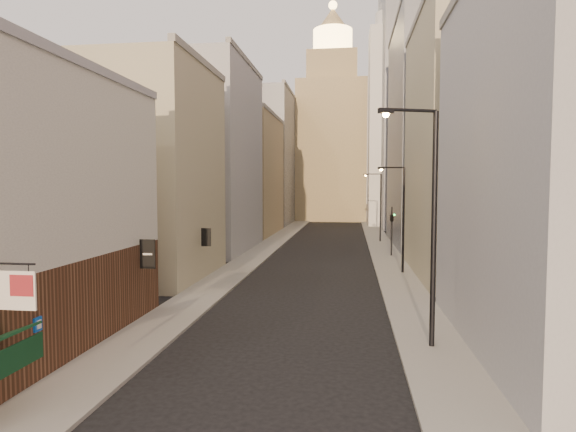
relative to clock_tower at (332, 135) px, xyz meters
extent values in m
cube|color=gray|center=(-5.50, -37.00, -17.56)|extent=(3.00, 140.00, 0.15)
cube|color=gray|center=(7.50, -37.00, -17.56)|extent=(3.00, 140.00, 0.15)
cube|color=brown|center=(-10.00, -83.00, -15.63)|extent=(6.00, 16.00, 4.00)
cube|color=#B8B6AA|center=(-10.00, -83.00, -9.63)|extent=(6.00, 16.00, 8.00)
cube|color=#96979C|center=(-7.20, -83.00, -5.53)|extent=(0.60, 16.00, 0.40)
cube|color=beige|center=(-5.50, -89.00, -13.48)|extent=(1.60, 0.06, 1.10)
cube|color=maroon|center=(-5.10, -89.00, -13.33)|extent=(0.70, 0.10, 0.60)
cube|color=#0E3322|center=(-5.75, -88.80, -15.58)|extent=(0.06, 3.00, 0.80)
cube|color=blue|center=(-6.95, -85.80, -15.43)|extent=(0.08, 0.40, 0.50)
cube|color=black|center=(-6.30, -78.00, -14.03)|extent=(0.80, 0.08, 1.50)
cube|color=black|center=(-6.30, -68.00, -14.23)|extent=(0.70, 0.08, 1.30)
cube|color=tan|center=(-11.00, -66.00, -9.63)|extent=(8.00, 12.00, 16.00)
cube|color=#96979C|center=(-11.00, -50.00, -7.63)|extent=(8.00, 16.00, 20.00)
cube|color=#95825C|center=(-11.00, -32.00, -9.13)|extent=(8.00, 18.00, 17.00)
cube|color=gray|center=(-11.00, -12.00, -5.63)|extent=(8.00, 20.00, 24.00)
cube|color=#96979C|center=(13.00, -80.00, -9.63)|extent=(8.00, 16.00, 16.00)
cube|color=tan|center=(13.00, -62.00, -7.63)|extent=(8.00, 16.00, 20.00)
cube|color=gray|center=(13.00, -42.00, -4.63)|extent=(8.00, 20.00, 26.00)
cube|color=gray|center=(19.00, -14.00, 7.37)|extent=(20.00, 22.00, 50.00)
cube|color=#95825C|center=(0.00, 0.00, -3.63)|extent=(14.00, 14.00, 28.00)
cube|color=#95825C|center=(0.00, 0.00, 13.37)|extent=(10.00, 10.00, 6.00)
cylinder|color=#FFCC72|center=(0.00, 0.00, 18.87)|extent=(8.00, 8.00, 5.00)
cone|color=#95825C|center=(0.00, 0.00, 23.37)|extent=(7.00, 7.00, 5.00)
sphere|color=#FFCC72|center=(0.00, 0.00, 26.37)|extent=(1.80, 1.80, 1.80)
cube|color=silver|center=(11.00, -14.00, -0.63)|extent=(8.00, 8.00, 34.00)
cylinder|color=silver|center=(11.00, -14.00, 17.87)|extent=(6.00, 6.00, 3.00)
sphere|color=#96979C|center=(11.00, -14.00, 20.37)|extent=(4.40, 4.40, 4.40)
cylinder|color=black|center=(7.46, -80.08, -12.54)|extent=(0.23, 0.23, 10.19)
cylinder|color=black|center=(6.39, -80.47, -7.44)|extent=(2.17, 0.90, 0.14)
cube|color=black|center=(5.33, -80.86, -7.50)|extent=(0.67, 0.45, 0.20)
sphere|color=#FFAA3F|center=(5.33, -80.86, -7.64)|extent=(0.27, 0.27, 0.27)
cylinder|color=black|center=(8.11, -62.09, -13.38)|extent=(0.19, 0.19, 8.51)
cylinder|color=black|center=(7.20, -62.35, -9.12)|extent=(1.85, 0.63, 0.11)
cube|color=black|center=(6.29, -62.61, -9.17)|extent=(0.56, 0.34, 0.17)
sphere|color=#FFAA3F|center=(6.29, -62.61, -9.29)|extent=(0.23, 0.23, 0.23)
cylinder|color=black|center=(7.65, -40.22, -13.36)|extent=(0.19, 0.19, 8.54)
cylinder|color=black|center=(6.71, -40.05, -9.09)|extent=(1.89, 0.44, 0.11)
cube|color=black|center=(5.78, -39.89, -9.14)|extent=(0.55, 0.30, 0.17)
sphere|color=#FFAA3F|center=(5.78, -39.89, -9.26)|extent=(0.23, 0.23, 0.23)
cylinder|color=black|center=(8.00, -52.65, -15.13)|extent=(0.16, 0.16, 5.00)
imported|color=black|center=(8.00, -52.65, -13.43)|extent=(0.74, 0.74, 1.40)
sphere|color=#19E533|center=(8.25, -52.65, -13.43)|extent=(0.16, 0.16, 0.16)
camera|label=1|loc=(3.92, -101.13, -10.58)|focal=30.00mm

